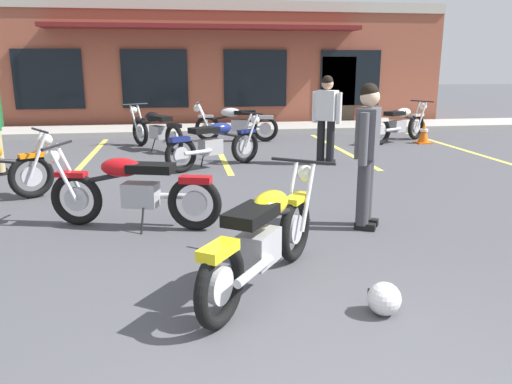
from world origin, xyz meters
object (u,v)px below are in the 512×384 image
Objects in this scene: motorcycle_blue_standard at (215,143)px; person_in_shorts_foreground at (327,115)px; helmet_on_pavement at (384,299)px; motorcycle_cream_vintage at (235,123)px; motorcycle_foreground_classic at (264,237)px; motorcycle_silver_naked at (156,129)px; traffic_cone at (424,133)px; motorcycle_orange_scrambler at (132,189)px; person_in_black_shirt at (367,148)px; motorcycle_green_cafe_racer at (400,123)px.

motorcycle_blue_standard is 2.17m from person_in_shorts_foreground.
helmet_on_pavement is at bearing -81.83° from motorcycle_blue_standard.
motorcycle_foreground_classic is at bearing -94.83° from motorcycle_cream_vintage.
traffic_cone is at bearing -0.72° from motorcycle_silver_naked.
motorcycle_cream_vintage reaches higher than traffic_cone.
person_in_shorts_foreground is 6.44× the size of helmet_on_pavement.
motorcycle_silver_naked is 0.90× the size of motorcycle_orange_scrambler.
helmet_on_pavement is (0.83, -0.62, -0.33)m from motorcycle_foreground_classic.
motorcycle_orange_scrambler is 0.98× the size of motorcycle_cream_vintage.
person_in_black_shirt is (0.72, -7.05, 0.49)m from motorcycle_cream_vintage.
motorcycle_orange_scrambler is (-1.25, 1.87, 0.00)m from motorcycle_foreground_classic.
motorcycle_foreground_classic and motorcycle_cream_vintage have the same top height.
motorcycle_blue_standard is 3.31m from motorcycle_cream_vintage.
person_in_shorts_foreground is (2.11, 0.02, 0.49)m from motorcycle_blue_standard.
motorcycle_orange_scrambler is at bearing -106.49° from motorcycle_cream_vintage.
motorcycle_cream_vintage is 1.25× the size of person_in_black_shirt.
motorcycle_blue_standard is 0.90× the size of motorcycle_cream_vintage.
motorcycle_orange_scrambler is at bearing -90.56° from motorcycle_silver_naked.
person_in_black_shirt is at bearing -99.68° from person_in_shorts_foreground.
helmet_on_pavement is at bearing -106.33° from person_in_black_shirt.
motorcycle_silver_naked is 5.70m from motorcycle_orange_scrambler.
motorcycle_blue_standard is 1.12× the size of person_in_shorts_foreground.
motorcycle_blue_standard is 4.12m from person_in_black_shirt.
motorcycle_silver_naked is 6.40m from traffic_cone.
helmet_on_pavement is (2.07, -2.49, -0.33)m from motorcycle_orange_scrambler.
motorcycle_cream_vintage reaches higher than helmet_on_pavement.
person_in_shorts_foreground is (-2.62, -2.48, 0.49)m from motorcycle_green_cafe_racer.
motorcycle_silver_naked is at bearing 89.44° from motorcycle_orange_scrambler.
person_in_shorts_foreground is at bearing 80.32° from person_in_black_shirt.
motorcycle_silver_naked is (-1.19, 7.57, 0.00)m from motorcycle_foreground_classic.
motorcycle_foreground_classic is at bearing -124.81° from traffic_cone.
person_in_shorts_foreground is at bearing -136.60° from motorcycle_green_cafe_racer.
motorcycle_foreground_classic reaches higher than traffic_cone.
motorcycle_orange_scrambler is 3.26m from helmet_on_pavement.
motorcycle_cream_vintage is at bearing 77.10° from motorcycle_blue_standard.
motorcycle_silver_naked is 1.10× the size of person_in_black_shirt.
motorcycle_silver_naked is 6.66m from person_in_black_shirt.
motorcycle_silver_naked is at bearing 179.28° from traffic_cone.
motorcycle_orange_scrambler is (-0.06, -5.70, 0.00)m from motorcycle_silver_naked.
motorcycle_foreground_classic is 9.12m from traffic_cone.
traffic_cone is (6.40, -0.08, -0.20)m from motorcycle_silver_naked.
person_in_black_shirt is (1.44, 1.46, 0.49)m from motorcycle_foreground_classic.
motorcycle_green_cafe_racer and motorcycle_orange_scrambler have the same top height.
helmet_on_pavement is at bearing -118.38° from traffic_cone.
traffic_cone is at bearing 61.62° from helmet_on_pavement.
person_in_black_shirt is 3.89m from person_in_shorts_foreground.
motorcycle_green_cafe_racer is 0.91× the size of motorcycle_orange_scrambler.
motorcycle_blue_standard is 3.54× the size of traffic_cone.
motorcycle_orange_scrambler is 1.23× the size of person_in_black_shirt.
person_in_black_shirt reaches higher than motorcycle_orange_scrambler.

